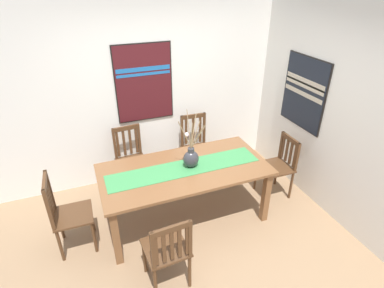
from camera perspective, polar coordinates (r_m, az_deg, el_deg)
name	(u,v)px	position (r m, az deg, el deg)	size (l,w,h in m)	color
ground_plane	(204,250)	(3.85, 2.22, -18.97)	(6.40, 6.40, 0.03)	#8E7051
wall_back	(155,90)	(4.58, -6.85, 9.86)	(6.40, 0.12, 2.70)	silver
wall_side	(354,120)	(4.03, 27.72, 3.88)	(0.12, 6.40, 2.70)	silver
dining_table	(184,175)	(3.81, -1.41, -5.71)	(2.03, 0.99, 0.77)	brown
table_runner	(184,168)	(3.75, -1.42, -4.44)	(1.87, 0.36, 0.01)	#388447
centerpiece_vase	(191,157)	(3.71, -0.19, -2.49)	(0.30, 0.25, 0.73)	#333338
chair_0	(279,165)	(4.51, 15.66, -3.75)	(0.43, 0.43, 0.89)	#4C301C
chair_1	(196,147)	(4.75, 0.72, -0.47)	(0.44, 0.44, 0.98)	#4C301C
chair_2	(131,158)	(4.55, -11.17, -2.63)	(0.45, 0.45, 0.95)	#4C301C
chair_3	(66,213)	(3.78, -22.21, -11.60)	(0.43, 0.43, 0.99)	#4C301C
chair_4	(168,250)	(3.18, -4.52, -18.85)	(0.44, 0.44, 0.90)	#4C301C
painting_on_back_wall	(144,83)	(4.44, -8.83, 11.02)	(0.81, 0.05, 1.09)	black
painting_on_side_wall	(304,93)	(4.49, 19.96, 8.89)	(0.05, 0.80, 0.97)	black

